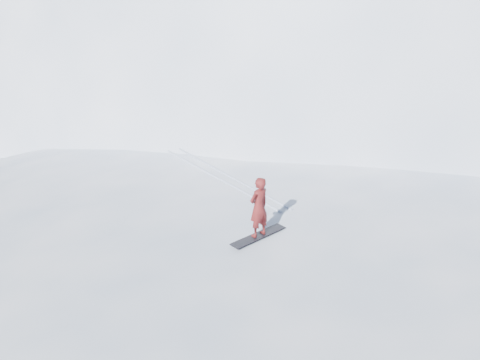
# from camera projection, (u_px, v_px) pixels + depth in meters

# --- Properties ---
(ground) EXTENTS (400.00, 400.00, 0.00)m
(ground) POSITION_uv_depth(u_px,v_px,m) (332.00, 338.00, 13.10)
(ground) COLOR white
(ground) RESTS_ON ground
(near_ridge) EXTENTS (36.00, 28.00, 4.80)m
(near_ridge) POSITION_uv_depth(u_px,v_px,m) (301.00, 269.00, 15.99)
(near_ridge) COLOR white
(near_ridge) RESTS_ON ground
(summit_peak) EXTENTS (60.00, 56.00, 56.00)m
(summit_peak) POSITION_uv_depth(u_px,v_px,m) (368.00, 71.00, 43.59)
(summit_peak) COLOR white
(summit_peak) RESTS_ON ground
(peak_shoulder) EXTENTS (28.00, 24.00, 18.00)m
(peak_shoulder) POSITION_uv_depth(u_px,v_px,m) (277.00, 104.00, 33.72)
(peak_shoulder) COLOR white
(peak_shoulder) RESTS_ON ground
(wind_bumps) EXTENTS (16.00, 14.40, 1.00)m
(wind_bumps) POSITION_uv_depth(u_px,v_px,m) (270.00, 298.00, 14.63)
(wind_bumps) COLOR white
(wind_bumps) RESTS_ON ground
(snowboard) EXTENTS (1.61, 0.71, 0.03)m
(snowboard) POSITION_uv_depth(u_px,v_px,m) (258.00, 236.00, 12.91)
(snowboard) COLOR black
(snowboard) RESTS_ON near_ridge
(snowboarder) EXTENTS (0.62, 0.49, 1.51)m
(snowboarder) POSITION_uv_depth(u_px,v_px,m) (259.00, 207.00, 12.61)
(snowboarder) COLOR maroon
(snowboarder) RESTS_ON snowboard
(board_tracks) EXTENTS (1.49, 5.93, 0.04)m
(board_tracks) POSITION_uv_depth(u_px,v_px,m) (223.00, 176.00, 16.41)
(board_tracks) COLOR silver
(board_tracks) RESTS_ON ground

